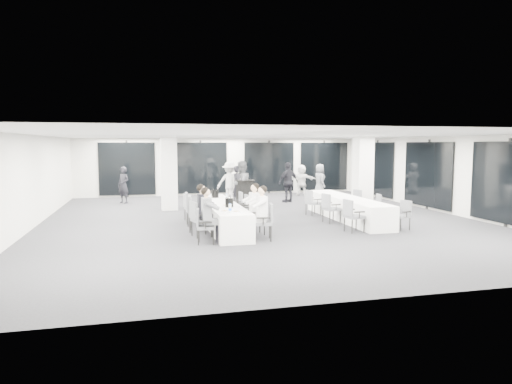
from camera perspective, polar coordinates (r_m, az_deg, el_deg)
room at (r=16.34m, az=2.59°, el=2.03°), size 14.04×16.04×2.84m
column_left at (r=17.78m, az=-10.83°, el=2.30°), size 0.60×0.60×2.80m
column_right at (r=17.46m, az=13.19°, el=2.18°), size 0.60×0.60×2.80m
banquet_table_main at (r=13.81m, az=-4.34°, el=-2.93°), size 0.90×5.00×0.75m
banquet_table_side at (r=15.58m, az=11.28°, el=-2.02°), size 0.90×5.00×0.75m
cocktail_table at (r=18.05m, az=-1.42°, el=-0.22°), size 0.80×0.80×1.11m
chair_main_left_near at (r=11.63m, az=-6.67°, el=-3.99°), size 0.51×0.55×0.89m
chair_main_left_second at (r=12.49m, az=-7.21°, el=-3.09°), size 0.59×0.62×0.97m
chair_main_left_mid at (r=13.28m, az=-7.65°, el=-2.37°), size 0.61×0.65×1.04m
chair_main_left_fourth at (r=14.25m, az=-8.08°, el=-1.84°), size 0.54×0.60×1.03m
chair_main_left_far at (r=15.12m, az=-8.35°, el=-1.70°), size 0.49×0.53×0.89m
chair_main_right_near at (r=11.97m, az=1.23°, el=-3.45°), size 0.56×0.60×0.97m
chair_main_right_second at (r=12.78m, az=0.26°, el=-2.79°), size 0.53×0.58×0.99m
chair_main_right_mid at (r=13.79m, az=-0.80°, el=-2.11°), size 0.53×0.58×1.00m
chair_main_right_fourth at (r=14.61m, az=-1.58°, el=-1.88°), size 0.51×0.55×0.90m
chair_main_right_far at (r=15.59m, az=-2.37°, el=-1.41°), size 0.45×0.51×0.89m
chair_side_left_near at (r=13.31m, az=11.90°, el=-2.66°), size 0.54×0.58×0.95m
chair_side_left_mid at (r=14.78m, az=9.18°, el=-1.77°), size 0.55×0.59×0.94m
chair_side_left_far at (r=16.27m, az=6.98°, el=-1.12°), size 0.55×0.57×0.90m
chair_side_right_near at (r=14.15m, az=17.87°, el=-2.51°), size 0.53×0.55×0.86m
chair_side_right_mid at (r=15.59m, az=14.64°, el=-1.64°), size 0.51×0.54×0.87m
chair_side_right_far at (r=16.91m, az=12.24°, el=-0.99°), size 0.53×0.56×0.87m
seated_guest_a at (r=11.59m, az=-5.90°, el=-2.48°), size 0.50×0.38×1.44m
seated_guest_b at (r=12.50m, az=-6.48°, el=-1.87°), size 0.50×0.38×1.44m
seated_guest_c at (r=11.91m, az=0.44°, el=-2.22°), size 0.50×0.38×1.44m
seated_guest_d at (r=12.70m, az=-0.48°, el=-1.70°), size 0.50×0.38×1.44m
standing_guest_a at (r=19.50m, az=-2.31°, el=1.26°), size 0.85×0.83×1.81m
standing_guest_b at (r=18.13m, az=-1.85°, el=1.36°), size 1.17×1.13×2.10m
standing_guest_c at (r=19.83m, az=-3.29°, el=1.59°), size 1.42×1.01×1.99m
standing_guest_d at (r=19.80m, az=4.07°, el=1.56°), size 1.32×1.02×1.98m
standing_guest_e at (r=21.94m, az=7.95°, el=1.70°), size 0.55×0.88×1.78m
standing_guest_f at (r=22.62m, az=5.72°, el=1.76°), size 1.68×1.20×1.71m
standing_guest_g at (r=20.25m, az=-16.25°, el=1.14°), size 0.83×0.82×1.77m
standing_guest_h at (r=18.60m, az=13.04°, el=1.04°), size 0.86×1.06×1.92m
ice_bucket_near at (r=12.85m, az=-3.36°, el=-1.31°), size 0.23×0.23×0.27m
ice_bucket_far at (r=15.17m, az=-5.14°, el=-0.19°), size 0.24×0.24×0.27m
water_bottle_a at (r=11.74m, az=-3.26°, el=-2.08°), size 0.07×0.07×0.24m
water_bottle_b at (r=14.21m, az=-3.68°, el=-0.70°), size 0.07×0.07×0.22m
water_bottle_c at (r=15.60m, az=-5.37°, el=-0.13°), size 0.07×0.07×0.21m
plate_a at (r=12.09m, az=-3.94°, el=-2.36°), size 0.20×0.20×0.03m
plate_b at (r=11.98m, az=-2.50°, el=-2.42°), size 0.20×0.20×0.03m
plate_c at (r=13.24m, az=-3.83°, el=-1.63°), size 0.21×0.21×0.03m
wine_glass at (r=11.87m, az=-2.04°, el=-1.90°), size 0.07×0.07×0.18m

